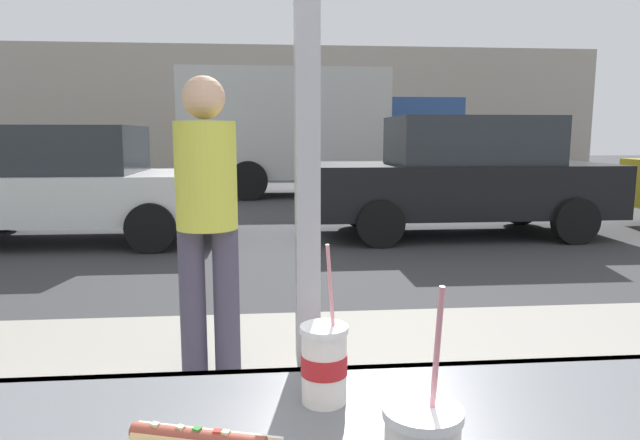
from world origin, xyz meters
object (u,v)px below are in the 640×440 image
pedestrian (207,211)px  parked_car_black (462,176)px  parked_car_white (64,183)px  box_truck (313,129)px  soda_cup_right (324,362)px

pedestrian → parked_car_black: bearing=58.3°
parked_car_white → pedestrian: bearing=-63.9°
parked_car_black → box_truck: box_truck is taller
soda_cup_right → parked_car_black: size_ratio=0.07×
parked_car_white → parked_car_black: (5.72, 0.00, 0.06)m
pedestrian → soda_cup_right: bearing=-78.0°
box_truck → soda_cup_right: bearing=-94.4°
parked_car_white → pedestrian: pedestrian is taller
soda_cup_right → box_truck: box_truck is taller
soda_cup_right → box_truck: size_ratio=0.05×
parked_car_white → parked_car_black: bearing=0.0°
parked_car_black → pedestrian: size_ratio=2.68×
soda_cup_right → parked_car_white: 7.75m
box_truck → parked_car_white: bearing=-123.8°
soda_cup_right → parked_car_black: bearing=68.9°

